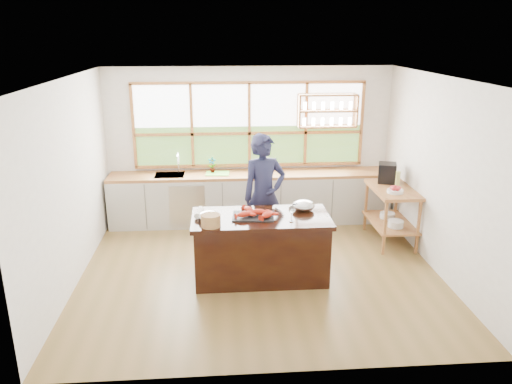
{
  "coord_description": "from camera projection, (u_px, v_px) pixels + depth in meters",
  "views": [
    {
      "loc": [
        -0.54,
        -6.42,
        3.26
      ],
      "look_at": [
        -0.04,
        0.15,
        1.13
      ],
      "focal_mm": 35.0,
      "sensor_mm": 36.0,
      "label": 1
    }
  ],
  "objects": [
    {
      "name": "potted_plant",
      "position": [
        212.0,
        165.0,
        8.66
      ],
      "size": [
        0.15,
        0.11,
        0.28
      ],
      "primitive_type": "imported",
      "rotation": [
        0.0,
        0.0,
        -0.05
      ],
      "color": "slate",
      "rests_on": "back_counter"
    },
    {
      "name": "back_counter",
      "position": [
        250.0,
        197.0,
        8.83
      ],
      "size": [
        4.9,
        0.63,
        0.9
      ],
      "color": "#B5B1AB",
      "rests_on": "ground_plane"
    },
    {
      "name": "island",
      "position": [
        261.0,
        247.0,
        6.8
      ],
      "size": [
        1.85,
        0.9,
        0.9
      ],
      "color": "black",
      "rests_on": "ground_plane"
    },
    {
      "name": "parchment_roll",
      "position": [
        199.0,
        212.0,
        6.7
      ],
      "size": [
        0.12,
        0.31,
        0.08
      ],
      "primitive_type": "cylinder",
      "rotation": [
        1.57,
        0.0,
        -0.15
      ],
      "color": "white",
      "rests_on": "island"
    },
    {
      "name": "fruit_bowl",
      "position": [
        395.0,
        190.0,
        7.63
      ],
      "size": [
        0.25,
        0.25,
        0.11
      ],
      "color": "silver",
      "rests_on": "right_shelf_unit"
    },
    {
      "name": "wicker_basket",
      "position": [
        211.0,
        221.0,
        6.31
      ],
      "size": [
        0.25,
        0.25,
        0.16
      ],
      "primitive_type": "cylinder",
      "color": "#AE8A4B",
      "rests_on": "island"
    },
    {
      "name": "lobster_pile",
      "position": [
        255.0,
        213.0,
        6.63
      ],
      "size": [
        0.52,
        0.44,
        0.08
      ],
      "color": "red",
      "rests_on": "slate_board"
    },
    {
      "name": "cutting_board",
      "position": [
        218.0,
        173.0,
        8.65
      ],
      "size": [
        0.42,
        0.33,
        0.01
      ],
      "primitive_type": "cube",
      "rotation": [
        0.0,
        0.0,
        -0.08
      ],
      "color": "#67C93C",
      "rests_on": "back_counter"
    },
    {
      "name": "wine_bottle",
      "position": [
        398.0,
        180.0,
        7.8
      ],
      "size": [
        0.08,
        0.08,
        0.29
      ],
      "primitive_type": "cylinder",
      "rotation": [
        0.0,
        0.0,
        0.07
      ],
      "color": "#A6AB50",
      "rests_on": "right_shelf_unit"
    },
    {
      "name": "right_shelf_unit",
      "position": [
        392.0,
        206.0,
        7.95
      ],
      "size": [
        0.62,
        1.1,
        0.9
      ],
      "color": "olive",
      "rests_on": "ground_plane"
    },
    {
      "name": "mixing_bowl_left",
      "position": [
        209.0,
        216.0,
        6.51
      ],
      "size": [
        0.28,
        0.28,
        0.13
      ],
      "primitive_type": "ellipsoid",
      "color": "#B0B2B7",
      "rests_on": "island"
    },
    {
      "name": "slate_board",
      "position": [
        253.0,
        216.0,
        6.65
      ],
      "size": [
        0.58,
        0.45,
        0.02
      ],
      "primitive_type": "cube",
      "rotation": [
        0.0,
        0.0,
        -0.09
      ],
      "color": "black",
      "rests_on": "island"
    },
    {
      "name": "mixing_bowl_right",
      "position": [
        304.0,
        206.0,
        6.88
      ],
      "size": [
        0.31,
        0.31,
        0.15
      ],
      "primitive_type": "ellipsoid",
      "color": "#B0B2B7",
      "rests_on": "island"
    },
    {
      "name": "cook",
      "position": [
        264.0,
        196.0,
        7.4
      ],
      "size": [
        0.79,
        0.64,
        1.86
      ],
      "primitive_type": "imported",
      "rotation": [
        0.0,
        0.0,
        0.32
      ],
      "color": "#1C1E3C",
      "rests_on": "ground_plane"
    },
    {
      "name": "room_shell",
      "position": [
        259.0,
        143.0,
        7.08
      ],
      "size": [
        5.02,
        4.52,
        2.71
      ],
      "color": "beige",
      "rests_on": "ground_plane"
    },
    {
      "name": "espresso_machine",
      "position": [
        387.0,
        173.0,
        8.13
      ],
      "size": [
        0.35,
        0.37,
        0.32
      ],
      "primitive_type": "cube",
      "rotation": [
        0.0,
        0.0,
        -0.31
      ],
      "color": "black",
      "rests_on": "right_shelf_unit"
    },
    {
      "name": "ground_plane",
      "position": [
        260.0,
        270.0,
        7.13
      ],
      "size": [
        5.0,
        5.0,
        0.0
      ],
      "primitive_type": "plane",
      "color": "brown"
    },
    {
      "name": "wine_glass",
      "position": [
        292.0,
        210.0,
        6.44
      ],
      "size": [
        0.08,
        0.08,
        0.22
      ],
      "color": "white",
      "rests_on": "island"
    }
  ]
}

